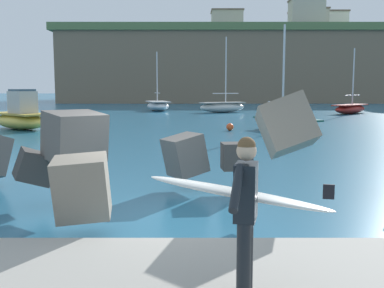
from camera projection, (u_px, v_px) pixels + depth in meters
name	position (u px, v px, depth m)	size (l,w,h in m)	color
ground_plane	(160.00, 219.00, 8.79)	(400.00, 400.00, 0.00)	#235B7A
breakwater_jetty	(294.00, 153.00, 10.36)	(32.46, 6.18, 2.52)	#3D3A38
surfer_with_board	(246.00, 204.00, 4.88)	(2.12, 1.37, 1.78)	black
boat_near_centre	(160.00, 106.00, 50.08)	(3.39, 5.27, 6.42)	white
boat_near_right	(288.00, 124.00, 26.46)	(3.71, 5.19, 6.12)	#1E6656
boat_mid_left	(353.00, 109.00, 44.42)	(5.00, 5.19, 6.32)	maroon
boat_mid_centre	(23.00, 117.00, 27.87)	(5.02, 4.75, 2.44)	#EAC64C
boat_far_left	(225.00, 107.00, 46.82)	(5.28, 3.69, 7.64)	beige
mooring_buoy_inner	(232.00, 127.00, 26.92)	(0.44, 0.44, 0.44)	#E54C1E
headland_bluff	(305.00, 68.00, 90.73)	(89.87, 37.23, 12.80)	#756651
station_building_west	(310.00, 23.00, 91.38)	(7.01, 6.85, 5.22)	#B2ADA3
station_building_central	(229.00, 24.00, 94.96)	(6.60, 5.80, 5.61)	#B2ADA3
station_building_east	(309.00, 15.00, 82.66)	(6.25, 4.22, 5.62)	#B2ADA3
station_building_annex	(330.00, 25.00, 96.43)	(7.35, 6.57, 5.57)	silver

